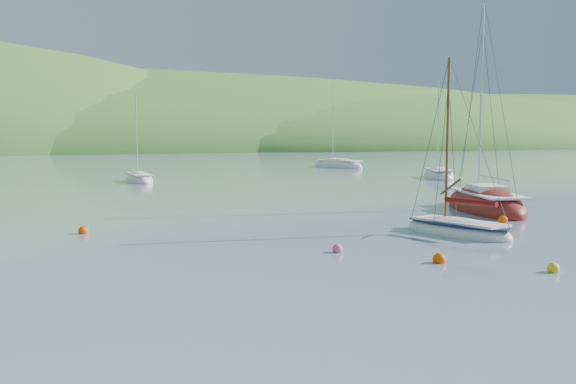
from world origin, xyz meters
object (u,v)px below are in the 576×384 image
object	(u,v)px
daysailer_white	(457,230)
sloop_red	(485,207)
distant_sloop_a	(139,180)
distant_sloop_b	(338,166)
distant_sloop_d	(439,176)

from	to	relation	value
daysailer_white	sloop_red	distance (m)	9.28
daysailer_white	distant_sloop_a	world-z (taller)	distant_sloop_a
distant_sloop_a	distant_sloop_b	size ratio (longest dim) A/B	0.77
daysailer_white	sloop_red	size ratio (longest dim) A/B	0.63
sloop_red	distant_sloop_a	size ratio (longest dim) A/B	1.51
distant_sloop_d	sloop_red	bearing A→B (deg)	-95.96
distant_sloop_a	distant_sloop_b	bearing A→B (deg)	25.42
sloop_red	distant_sloop_a	world-z (taller)	sloop_red
distant_sloop_d	distant_sloop_a	bearing A→B (deg)	-168.94
daysailer_white	distant_sloop_d	bearing A→B (deg)	39.86
distant_sloop_a	distant_sloop_b	xyz separation A→B (m)	(26.81, 14.41, 0.03)
sloop_red	daysailer_white	bearing A→B (deg)	-118.34
sloop_red	distant_sloop_b	bearing A→B (deg)	92.18
distant_sloop_b	distant_sloop_d	world-z (taller)	distant_sloop_b
daysailer_white	sloop_red	world-z (taller)	sloop_red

